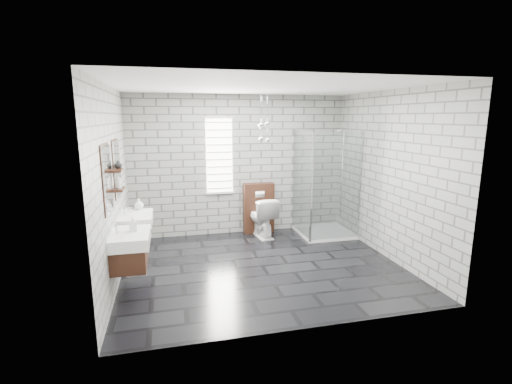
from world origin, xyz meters
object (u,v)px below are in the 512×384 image
object	(u,v)px
toilet	(262,217)
vanity_right	(133,221)
vanity_left	(127,240)
shower_enclosure	(323,211)
cistern_panel	(259,208)

from	to	relation	value
toilet	vanity_right	bearing A→B (deg)	17.40
vanity_right	toilet	bearing A→B (deg)	25.25
vanity_left	toilet	xyz separation A→B (m)	(2.26, 1.99, -0.37)
shower_enclosure	toilet	size ratio (longest dim) A/B	2.63
cistern_panel	toilet	xyz separation A→B (m)	(0.00, -0.26, -0.11)
vanity_right	shower_enclosure	bearing A→B (deg)	13.32
cistern_panel	toilet	distance (m)	0.28
vanity_left	toilet	bearing A→B (deg)	41.36
cistern_panel	vanity_right	bearing A→B (deg)	-149.69
shower_enclosure	toilet	xyz separation A→B (m)	(-1.14, 0.26, -0.12)
vanity_left	toilet	distance (m)	3.04
toilet	cistern_panel	bearing A→B (deg)	-97.85
cistern_panel	toilet	bearing A→B (deg)	-90.00
vanity_left	toilet	world-z (taller)	vanity_left
cistern_panel	toilet	world-z (taller)	cistern_panel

